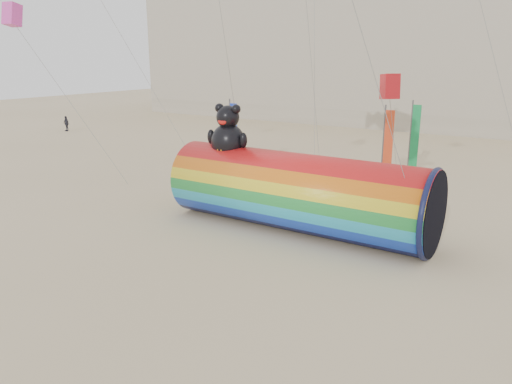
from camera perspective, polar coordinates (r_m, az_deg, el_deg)
The scene contains 4 objects.
ground at distance 21.29m, azimuth -3.35°, elevation -6.95°, with size 160.00×160.00×0.00m, color #CCB58C.
hotel_building at distance 66.22m, azimuth 12.51°, elevation 16.95°, with size 60.40×15.40×20.60m.
windsock_assembly at distance 23.55m, azimuth 4.74°, elevation 0.21°, with size 12.70×3.87×5.85m.
festival_banners at distance 33.65m, azimuth 9.79°, elevation 5.84°, with size 11.48×5.98×5.20m.
Camera 1 is at (11.74, -15.82, 8.07)m, focal length 35.00 mm.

